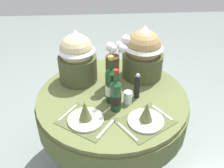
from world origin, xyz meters
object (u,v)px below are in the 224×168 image
object	(u,v)px
place_setting_right	(146,117)
wine_bottle_centre	(116,95)
dining_table	(112,110)
gift_tub_back_right	(143,51)
tumbler_near_left	(128,97)
place_setting_left	(85,116)
flower_vase	(114,64)
pepper_mill	(137,86)
gift_tub_back_left	(77,55)
wine_bottle_left	(111,85)

from	to	relation	value
place_setting_right	wine_bottle_centre	bearing A→B (deg)	142.16
dining_table	place_setting_right	distance (m)	0.42
gift_tub_back_right	tumbler_near_left	bearing A→B (deg)	-113.87
place_setting_left	place_setting_right	size ratio (longest dim) A/B	1.00
flower_vase	pepper_mill	size ratio (longest dim) A/B	2.16
dining_table	pepper_mill	world-z (taller)	pepper_mill
gift_tub_back_left	tumbler_near_left	bearing A→B (deg)	-42.38
place_setting_right	tumbler_near_left	bearing A→B (deg)	114.03
place_setting_left	place_setting_right	world-z (taller)	same
flower_vase	wine_bottle_left	world-z (taller)	flower_vase
place_setting_left	wine_bottle_left	xyz separation A→B (m)	(0.18, 0.21, 0.09)
place_setting_right	pepper_mill	size ratio (longest dim) A/B	2.06
flower_vase	tumbler_near_left	distance (m)	0.28
tumbler_near_left	place_setting_left	bearing A→B (deg)	-149.80
pepper_mill	gift_tub_back_right	world-z (taller)	gift_tub_back_right
tumbler_near_left	wine_bottle_left	bearing A→B (deg)	165.66
place_setting_right	wine_bottle_left	distance (m)	0.34
flower_vase	gift_tub_back_right	distance (m)	0.29
gift_tub_back_left	gift_tub_back_right	world-z (taller)	gift_tub_back_right
place_setting_left	flower_vase	xyz separation A→B (m)	(0.22, 0.40, 0.16)
place_setting_left	gift_tub_back_right	distance (m)	0.74
wine_bottle_left	gift_tub_back_left	distance (m)	0.40
tumbler_near_left	gift_tub_back_right	world-z (taller)	gift_tub_back_right
dining_table	place_setting_left	bearing A→B (deg)	-124.99
flower_vase	gift_tub_back_left	distance (m)	0.31
gift_tub_back_left	place_setting_right	bearing A→B (deg)	-49.85
wine_bottle_left	tumbler_near_left	world-z (taller)	wine_bottle_left
dining_table	pepper_mill	distance (m)	0.31
place_setting_left	gift_tub_back_left	distance (m)	0.55
wine_bottle_left	gift_tub_back_left	world-z (taller)	gift_tub_back_left
flower_vase	gift_tub_back_left	xyz separation A→B (m)	(-0.28, 0.12, 0.03)
place_setting_right	wine_bottle_centre	xyz separation A→B (m)	(-0.19, 0.15, 0.08)
dining_table	gift_tub_back_right	bearing A→B (deg)	44.55
place_setting_right	pepper_mill	world-z (taller)	pepper_mill
wine_bottle_centre	gift_tub_back_left	size ratio (longest dim) A/B	0.74
flower_vase	tumbler_near_left	world-z (taller)	flower_vase
place_setting_right	wine_bottle_centre	distance (m)	0.25
tumbler_near_left	gift_tub_back_right	size ratio (longest dim) A/B	0.22
place_setting_left	gift_tub_back_left	bearing A→B (deg)	97.48
place_setting_left	wine_bottle_centre	size ratio (longest dim) A/B	1.31
place_setting_left	wine_bottle_centre	xyz separation A→B (m)	(0.21, 0.11, 0.08)
place_setting_left	gift_tub_back_right	xyz separation A→B (m)	(0.46, 0.54, 0.18)
place_setting_left	place_setting_right	distance (m)	0.40
dining_table	place_setting_right	bearing A→B (deg)	-57.66
flower_vase	gift_tub_back_right	world-z (taller)	flower_vase
wine_bottle_left	wine_bottle_centre	size ratio (longest dim) A/B	1.14
pepper_mill	gift_tub_back_left	distance (m)	0.54
place_setting_right	tumbler_near_left	xyz separation A→B (m)	(-0.10, 0.21, 0.00)
pepper_mill	gift_tub_back_right	xyz separation A→B (m)	(0.09, 0.30, 0.14)
wine_bottle_left	dining_table	bearing A→B (deg)	79.12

